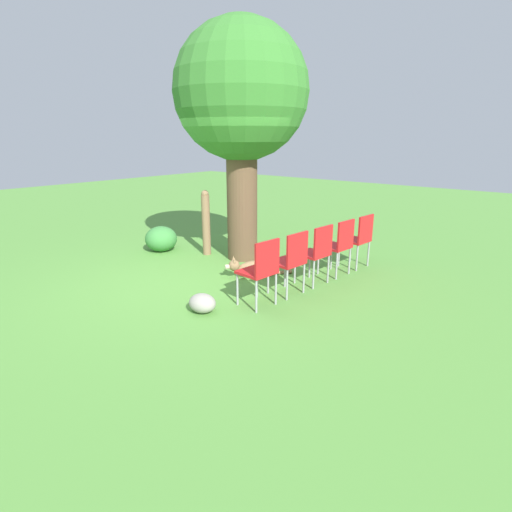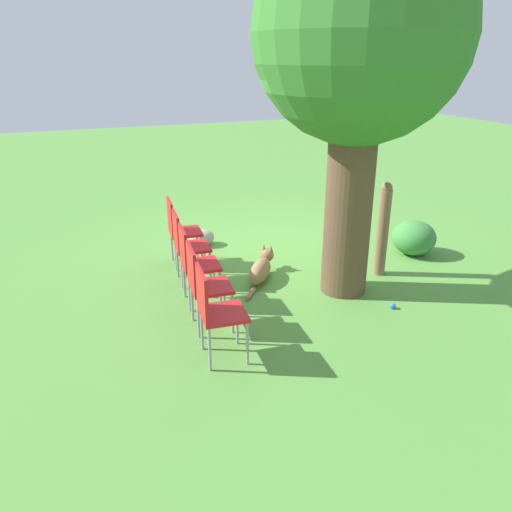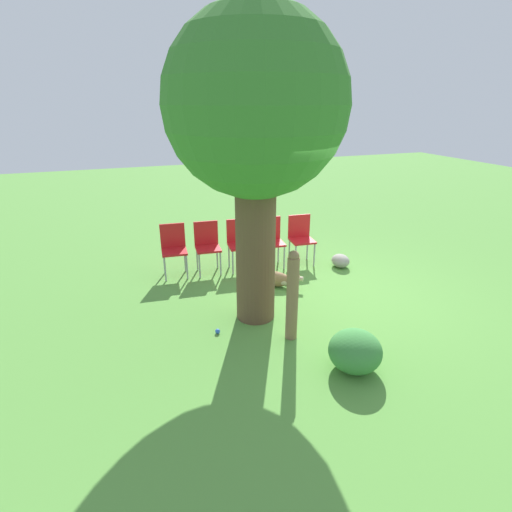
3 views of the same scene
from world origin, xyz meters
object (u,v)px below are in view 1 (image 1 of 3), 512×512
red_chair_0 (261,268)px  dog (253,268)px  oak_tree (241,98)px  red_chair_3 (339,243)px  red_chair_2 (317,250)px  fence_post (206,222)px  tennis_ball (254,247)px  red_chair_4 (359,237)px  red_chair_1 (291,258)px

red_chair_0 → dog: bearing=-40.1°
oak_tree → red_chair_3: (1.87, 0.26, -2.30)m
oak_tree → red_chair_2: size_ratio=4.36×
dog → fence_post: bearing=-68.6°
oak_tree → red_chair_2: 2.95m
red_chair_0 → tennis_ball: (-1.96, 2.20, -0.52)m
red_chair_2 → oak_tree: bearing=-5.5°
dog → fence_post: size_ratio=0.75×
tennis_ball → red_chair_3: bearing=-10.4°
red_chair_4 → red_chair_1: bearing=89.2°
oak_tree → tennis_ball: (-0.28, 0.66, -2.82)m
oak_tree → dog: size_ratio=4.34×
oak_tree → red_chair_0: bearing=-42.5°
dog → red_chair_2: bearing=145.8°
red_chair_2 → tennis_ball: red_chair_2 is taller
tennis_ball → fence_post: bearing=-115.4°
red_chair_2 → red_chair_4: same height
tennis_ball → red_chair_4: bearing=5.3°
red_chair_4 → red_chair_3: bearing=89.2°
oak_tree → dog: bearing=-39.4°
oak_tree → red_chair_3: bearing=8.0°
red_chair_1 → tennis_ball: bearing=-33.1°
red_chair_2 → tennis_ball: bearing=-20.4°
fence_post → red_chair_2: bearing=-2.0°
fence_post → oak_tree: bearing=19.7°
red_chair_1 → red_chair_3: same height
fence_post → red_chair_2: size_ratio=1.33×
oak_tree → fence_post: (-0.71, -0.25, -2.22)m
dog → red_chair_4: red_chair_4 is taller
red_chair_2 → tennis_ball: size_ratio=13.84×
dog → red_chair_2: size_ratio=1.01×
red_chair_2 → dog: bearing=24.1°
fence_post → tennis_ball: size_ratio=18.44×
oak_tree → red_chair_3: size_ratio=4.36×
oak_tree → red_chair_4: size_ratio=4.36×
red_chair_1 → fence_post: bearing=-10.5°
red_chair_4 → dog: bearing=59.5°
red_chair_1 → red_chair_4: size_ratio=1.00×
oak_tree → red_chair_0: size_ratio=4.36×
red_chair_1 → red_chair_3: 1.21m
red_chair_0 → red_chair_2: 1.21m
red_chair_2 → red_chair_4: bearing=-90.8°
dog → tennis_ball: dog is taller
oak_tree → tennis_ball: 2.91m
oak_tree → red_chair_1: size_ratio=4.36×
red_chair_3 → red_chair_4: (0.06, 0.60, 0.00)m
fence_post → red_chair_0: 2.72m
fence_post → red_chair_0: size_ratio=1.33×
fence_post → red_chair_3: bearing=11.3°
red_chair_4 → red_chair_2: bearing=89.2°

